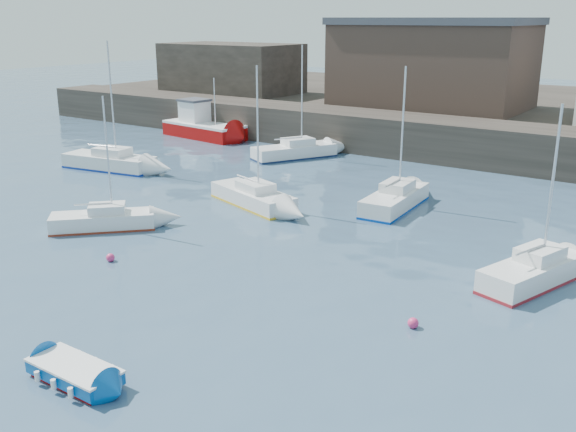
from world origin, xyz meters
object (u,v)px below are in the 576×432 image
Objects in this scene: sailboat_b at (253,196)px; buoy_mid at (413,328)px; sailboat_e at (110,161)px; sailboat_a at (103,220)px; sailboat_h at (295,151)px; buoy_near at (111,261)px; sailboat_c at (535,271)px; buoy_far at (274,209)px; fishing_boat at (202,126)px; sailboat_f at (395,199)px; blue_dinghy at (75,372)px.

buoy_mid is at bearing -32.76° from sailboat_b.
buoy_mid is (28.03, -10.45, -0.58)m from sailboat_e.
buoy_mid is at bearing -3.81° from sailboat_a.
sailboat_h is at bearing 113.67° from sailboat_b.
sailboat_h is 22.22× the size of buoy_near.
sailboat_h reaches higher than sailboat_a.
sailboat_e reaches higher than sailboat_h.
sailboat_c is 26.35m from sailboat_h.
sailboat_b reaches higher than buoy_far.
fishing_boat is 31.10m from buoy_near.
buoy_near is (0.24, -10.73, -0.52)m from sailboat_b.
sailboat_b is at bearing 171.01° from sailboat_c.
sailboat_c is 0.81× the size of sailboat_e.
buoy_far is (6.80, -12.18, -0.55)m from sailboat_h.
sailboat_f is at bearing 144.62° from sailboat_c.
buoy_far is at bearing 144.23° from buoy_mid.
sailboat_h is 28.73m from buoy_mid.
buoy_near is (-6.92, 7.26, -0.32)m from blue_dinghy.
sailboat_c is at bearing 14.62° from sailboat_a.
sailboat_e is (3.28, -13.49, -0.46)m from fishing_boat.
sailboat_c is (20.08, 5.24, 0.08)m from sailboat_a.
sailboat_h reaches higher than buoy_mid.
sailboat_h reaches higher than blue_dinghy.
buoy_far is (1.45, 0.03, -0.52)m from sailboat_b.
sailboat_e is (-14.03, 1.44, 0.06)m from sailboat_b.
sailboat_f is 16.29m from buoy_near.
sailboat_c is 0.86× the size of sailboat_h.
sailboat_c is (33.75, -17.53, -0.49)m from fishing_boat.
sailboat_b is 1.09× the size of sailboat_c.
sailboat_e is at bearing 139.54° from buoy_near.
sailboat_b reaches higher than blue_dinghy.
sailboat_h is 23.62m from buoy_near.
sailboat_h reaches higher than fishing_boat.
fishing_boat is 0.95× the size of sailboat_e.
sailboat_e is at bearing 174.80° from buoy_far.
sailboat_c is 11.52m from sailboat_f.
sailboat_f is 22.91× the size of buoy_far.
buoy_far is (-14.99, 2.63, -0.56)m from sailboat_c.
buoy_mid is (19.36, -21.23, -0.55)m from sailboat_h.
sailboat_a is 20.13m from sailboat_h.
sailboat_b is (17.31, -14.93, -0.53)m from fishing_boat.
buoy_far is at bearing 83.61° from buoy_near.
sailboat_c is 19.07× the size of buoy_near.
sailboat_b is at bearing 111.73° from blue_dinghy.
sailboat_a is 19.65× the size of buoy_far.
buoy_near reaches higher than buoy_far.
buoy_mid is (6.83, 8.97, -0.32)m from blue_dinghy.
sailboat_b is at bearing -66.33° from sailboat_h.
sailboat_h is at bearing 119.18° from buoy_far.
buoy_near is (17.55, -25.66, -1.04)m from fishing_boat.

